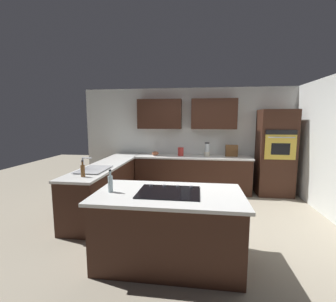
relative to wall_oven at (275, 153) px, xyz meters
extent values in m
plane|color=#9E937F|center=(1.85, 1.72, -1.02)|extent=(14.00, 14.00, 0.00)
cube|color=silver|center=(1.85, -0.38, 0.28)|extent=(6.00, 0.10, 2.60)
cube|color=#381E14|center=(1.45, -0.16, 0.92)|extent=(1.10, 0.34, 0.74)
cube|color=#381E14|center=(2.80, -0.16, 0.92)|extent=(1.10, 0.34, 0.74)
cube|color=#381E14|center=(1.95, 0.00, -0.59)|extent=(2.80, 0.60, 0.86)
cube|color=silver|center=(1.95, 0.00, -0.14)|extent=(2.84, 0.64, 0.04)
cube|color=#381E14|center=(3.67, 1.17, -0.59)|extent=(0.60, 2.90, 0.86)
cube|color=silver|center=(3.67, 1.17, -0.14)|extent=(0.64, 2.94, 0.04)
cube|color=#381E14|center=(2.17, 2.93, -0.59)|extent=(1.75, 0.93, 0.86)
cube|color=silver|center=(2.17, 2.93, -0.14)|extent=(1.83, 1.01, 0.04)
cube|color=#381E14|center=(0.00, 0.00, 0.00)|extent=(0.80, 0.60, 2.03)
cube|color=gold|center=(0.00, 0.31, 0.17)|extent=(0.66, 0.03, 0.56)
cube|color=black|center=(0.00, 0.32, 0.13)|extent=(0.40, 0.01, 0.26)
cube|color=black|center=(0.00, 0.31, 0.50)|extent=(0.66, 0.02, 0.11)
cylinder|color=silver|center=(0.00, 0.35, 0.39)|extent=(0.56, 0.02, 0.02)
cube|color=#515456|center=(3.67, 1.67, -0.11)|extent=(0.40, 0.30, 0.02)
cube|color=#515456|center=(3.67, 2.01, -0.11)|extent=(0.40, 0.30, 0.02)
cube|color=#B7BABF|center=(3.67, 1.84, -0.10)|extent=(0.46, 0.70, 0.01)
cylinder|color=#B7BABF|center=(3.87, 1.84, -0.01)|extent=(0.03, 0.03, 0.22)
cylinder|color=#B7BABF|center=(3.79, 1.84, 0.10)|extent=(0.18, 0.02, 0.02)
cube|color=black|center=(2.17, 2.93, -0.11)|extent=(0.76, 0.56, 0.01)
cylinder|color=#B2B2B7|center=(1.90, 2.70, -0.09)|extent=(0.04, 0.04, 0.02)
cylinder|color=#B2B2B7|center=(2.08, 2.70, -0.09)|extent=(0.04, 0.04, 0.02)
cylinder|color=#B2B2B7|center=(2.26, 2.70, -0.09)|extent=(0.04, 0.04, 0.02)
cylinder|color=#B2B2B7|center=(2.44, 2.70, -0.09)|extent=(0.04, 0.04, 0.02)
cylinder|color=beige|center=(1.60, -0.04, -0.06)|extent=(0.15, 0.15, 0.11)
cylinder|color=silver|center=(1.60, -0.04, 0.09)|extent=(0.11, 0.11, 0.21)
cylinder|color=black|center=(1.60, -0.04, 0.21)|extent=(0.12, 0.12, 0.03)
ellipsoid|color=#CC724C|center=(2.90, -0.04, -0.07)|extent=(0.17, 0.17, 0.10)
cube|color=brown|center=(1.00, -0.08, 0.02)|extent=(0.29, 0.10, 0.28)
cube|color=brown|center=(1.00, -0.03, 0.02)|extent=(0.28, 0.02, 0.02)
cylinder|color=red|center=(2.25, -0.04, -0.01)|extent=(0.15, 0.15, 0.21)
cylinder|color=brown|center=(3.62, 2.32, -0.03)|extent=(0.07, 0.07, 0.19)
cylinder|color=brown|center=(3.62, 2.32, 0.10)|extent=(0.03, 0.03, 0.06)
cylinder|color=black|center=(3.62, 2.32, 0.14)|extent=(0.03, 0.03, 0.02)
cylinder|color=silver|center=(2.90, 2.99, -0.02)|extent=(0.06, 0.06, 0.21)
cylinder|color=silver|center=(2.90, 2.99, 0.12)|extent=(0.03, 0.03, 0.06)
cylinder|color=black|center=(2.90, 2.99, 0.16)|extent=(0.03, 0.03, 0.02)
camera|label=1|loc=(1.82, 5.65, 0.78)|focal=24.47mm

